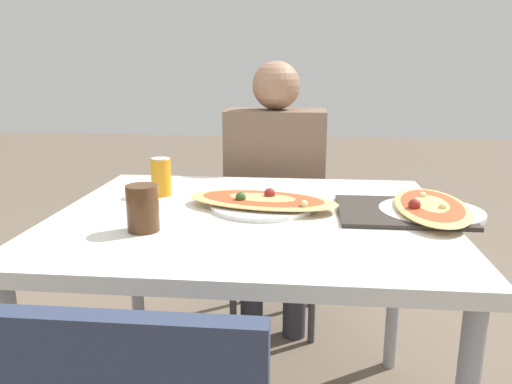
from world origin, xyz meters
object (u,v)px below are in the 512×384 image
object	(u,v)px
dining_table	(250,237)
soda_can	(161,177)
pizza_second	(431,208)
chair_far_seated	(276,214)
person_seated	(275,179)
pizza_main	(262,202)
drink_glass	(143,208)

from	to	relation	value
dining_table	soda_can	bearing A→B (deg)	150.16
soda_can	pizza_second	size ratio (longest dim) A/B	0.28
chair_far_seated	soda_can	distance (m)	0.78
chair_far_seated	person_seated	size ratio (longest dim) A/B	0.77
pizza_main	soda_can	xyz separation A→B (m)	(-0.35, 0.12, 0.04)
pizza_second	chair_far_seated	bearing A→B (deg)	122.56
chair_far_seated	pizza_main	world-z (taller)	chair_far_seated
dining_table	pizza_second	distance (m)	0.53
dining_table	chair_far_seated	distance (m)	0.83
dining_table	pizza_main	bearing A→B (deg)	63.91
pizza_main	drink_glass	bearing A→B (deg)	-139.90
pizza_main	soda_can	bearing A→B (deg)	160.95
pizza_main	soda_can	size ratio (longest dim) A/B	3.94
drink_glass	dining_table	bearing A→B (deg)	35.09
soda_can	drink_glass	world-z (taller)	soda_can
drink_glass	pizza_second	bearing A→B (deg)	15.97
dining_table	drink_glass	size ratio (longest dim) A/B	9.30
person_seated	soda_can	world-z (taller)	person_seated
dining_table	chair_far_seated	xyz separation A→B (m)	(0.03, 0.81, -0.17)
soda_can	pizza_main	bearing A→B (deg)	-19.05
chair_far_seated	pizza_main	xyz separation A→B (m)	(-0.00, -0.75, 0.27)
chair_far_seated	pizza_main	distance (m)	0.80
person_seated	pizza_main	size ratio (longest dim) A/B	2.41
chair_far_seated	drink_glass	xyz separation A→B (m)	(-0.29, -0.99, 0.31)
chair_far_seated	pizza_second	xyz separation A→B (m)	(0.49, -0.77, 0.27)
chair_far_seated	drink_glass	bearing A→B (deg)	73.71
drink_glass	pizza_second	distance (m)	0.82
soda_can	pizza_second	distance (m)	0.85
dining_table	soda_can	xyz separation A→B (m)	(-0.32, 0.18, 0.13)
pizza_main	soda_can	world-z (taller)	soda_can
dining_table	pizza_main	world-z (taller)	pizza_main
dining_table	pizza_main	distance (m)	0.11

